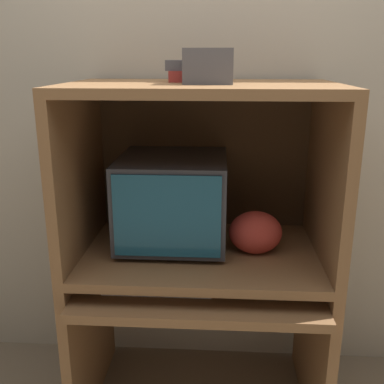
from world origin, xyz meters
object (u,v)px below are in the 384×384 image
(storage_box, at_px, (208,66))
(snack_bag, at_px, (255,232))
(keyboard, at_px, (158,285))
(book_stack, at_px, (185,71))
(crt_monitor, at_px, (173,199))
(mouse, at_px, (228,285))

(storage_box, bearing_deg, snack_bag, 13.40)
(keyboard, height_order, book_stack, book_stack)
(crt_monitor, height_order, keyboard, crt_monitor)
(crt_monitor, bearing_deg, book_stack, 3.14)
(keyboard, height_order, snack_bag, snack_bag)
(mouse, relative_size, book_stack, 0.48)
(crt_monitor, bearing_deg, keyboard, -98.74)
(snack_bag, height_order, storage_box, storage_box)
(crt_monitor, xyz_separation_m, keyboard, (-0.04, -0.24, -0.27))
(snack_bag, distance_m, storage_box, 0.68)
(keyboard, bearing_deg, book_stack, 69.64)
(book_stack, distance_m, storage_box, 0.16)
(keyboard, distance_m, storage_box, 0.84)
(keyboard, bearing_deg, snack_bag, 22.36)
(book_stack, xyz_separation_m, storage_box, (0.09, -0.13, 0.02))
(snack_bag, relative_size, storage_box, 1.22)
(crt_monitor, xyz_separation_m, snack_bag, (0.34, -0.08, -0.11))
(crt_monitor, bearing_deg, storage_box, -41.18)
(crt_monitor, relative_size, mouse, 6.61)
(crt_monitor, bearing_deg, mouse, -43.40)
(book_stack, bearing_deg, snack_bag, -16.13)
(book_stack, bearing_deg, mouse, -50.99)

